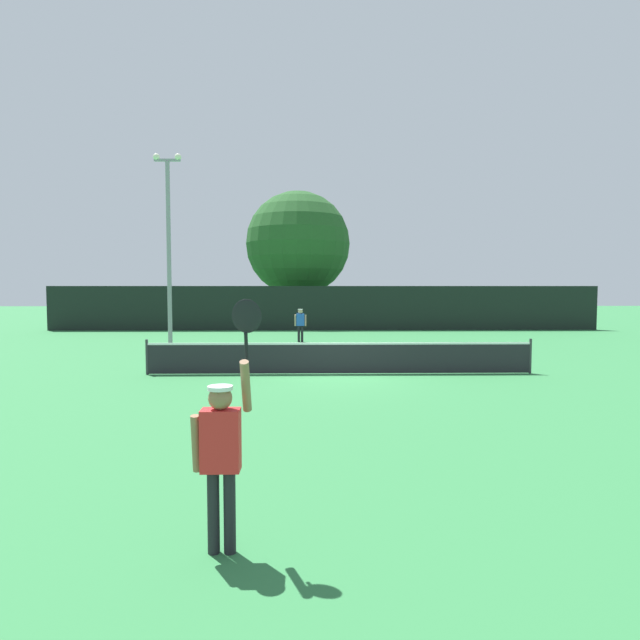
# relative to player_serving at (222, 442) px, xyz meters

# --- Properties ---
(ground_plane) EXTENTS (120.00, 120.00, 0.00)m
(ground_plane) POSITION_rel_player_serving_xyz_m (1.78, 10.92, -1.11)
(ground_plane) COLOR #2D723D
(tennis_net) EXTENTS (11.78, 0.08, 1.07)m
(tennis_net) POSITION_rel_player_serving_xyz_m (1.78, 10.92, -0.60)
(tennis_net) COLOR #232328
(tennis_net) RESTS_ON ground
(perimeter_fence) EXTENTS (34.00, 0.12, 2.73)m
(perimeter_fence) POSITION_rel_player_serving_xyz_m (1.78, 27.66, 0.26)
(perimeter_fence) COLOR black
(perimeter_fence) RESTS_ON ground
(player_serving) EXTENTS (0.67, 0.40, 2.52)m
(player_serving) POSITION_rel_player_serving_xyz_m (0.00, 0.00, 0.00)
(player_serving) COLOR red
(player_serving) RESTS_ON ground
(player_receiving) EXTENTS (0.57, 0.24, 1.60)m
(player_receiving) POSITION_rel_player_serving_xyz_m (0.41, 20.44, -0.13)
(player_receiving) COLOR blue
(player_receiving) RESTS_ON ground
(tennis_ball) EXTENTS (0.07, 0.07, 0.07)m
(tennis_ball) POSITION_rel_player_serving_xyz_m (1.91, 12.91, -1.08)
(tennis_ball) COLOR #CCE033
(tennis_ball) RESTS_ON ground
(light_pole) EXTENTS (1.18, 0.28, 8.23)m
(light_pole) POSITION_rel_player_serving_xyz_m (-5.09, 17.55, 3.57)
(light_pole) COLOR gray
(light_pole) RESTS_ON ground
(large_tree) EXTENTS (7.29, 7.29, 9.36)m
(large_tree) POSITION_rel_player_serving_xyz_m (0.04, 32.46, 4.59)
(large_tree) COLOR brown
(large_tree) RESTS_ON ground
(parked_car_near) EXTENTS (2.02, 4.25, 1.69)m
(parked_car_near) POSITION_rel_player_serving_xyz_m (-1.56, 35.94, -0.33)
(parked_car_near) COLOR red
(parked_car_near) RESTS_ON ground
(parked_car_mid) EXTENTS (2.04, 4.26, 1.69)m
(parked_car_mid) POSITION_rel_player_serving_xyz_m (8.05, 34.05, -0.33)
(parked_car_mid) COLOR black
(parked_car_mid) RESTS_ON ground
(parked_car_far) EXTENTS (2.27, 4.36, 1.69)m
(parked_car_far) POSITION_rel_player_serving_xyz_m (12.15, 33.79, -0.33)
(parked_car_far) COLOR white
(parked_car_far) RESTS_ON ground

